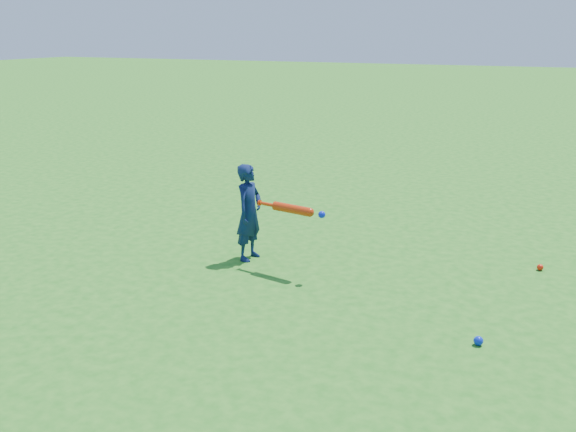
% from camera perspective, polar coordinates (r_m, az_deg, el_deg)
% --- Properties ---
extents(ground, '(80.00, 80.00, 0.00)m').
position_cam_1_polar(ground, '(7.16, -0.65, -3.00)').
color(ground, '#206E1A').
rests_on(ground, ground).
extents(child, '(0.27, 0.39, 1.03)m').
position_cam_1_polar(child, '(6.74, -3.47, 0.32)').
color(child, '#0F1B46').
rests_on(child, ground).
extents(ground_ball_red, '(0.07, 0.07, 0.07)m').
position_cam_1_polar(ground_ball_red, '(7.03, 21.50, -4.26)').
color(ground_ball_red, red).
rests_on(ground_ball_red, ground).
extents(ground_ball_blue, '(0.08, 0.08, 0.08)m').
position_cam_1_polar(ground_ball_blue, '(5.28, 16.57, -10.59)').
color(ground_ball_blue, '#0B24C6').
rests_on(ground_ball_blue, ground).
extents(bat_swing, '(0.79, 0.21, 0.09)m').
position_cam_1_polar(bat_swing, '(6.31, 0.61, 0.58)').
color(bat_swing, red).
rests_on(bat_swing, ground).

